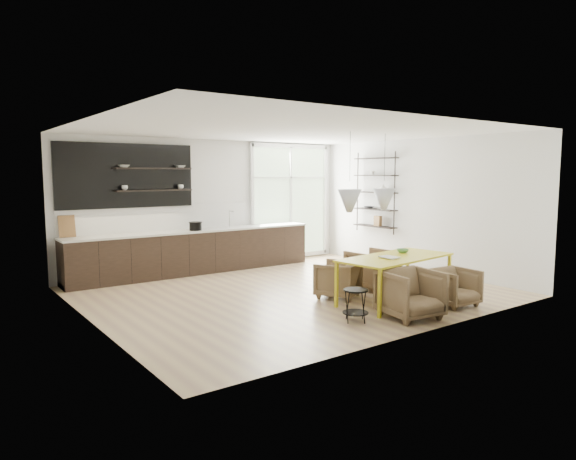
# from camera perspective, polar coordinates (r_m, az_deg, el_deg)

# --- Properties ---
(room) EXTENTS (7.02, 6.01, 2.91)m
(room) POSITION_cam_1_polar(r_m,az_deg,el_deg) (10.43, -0.66, 2.53)
(room) COLOR tan
(room) RESTS_ON ground
(kitchen_run) EXTENTS (5.54, 0.69, 2.75)m
(kitchen_run) POSITION_cam_1_polar(r_m,az_deg,el_deg) (11.25, -10.69, -1.73)
(kitchen_run) COLOR black
(kitchen_run) RESTS_ON ground
(right_shelving) EXTENTS (0.26, 1.22, 1.90)m
(right_shelving) POSITION_cam_1_polar(r_m,az_deg,el_deg) (12.30, 9.76, 3.90)
(right_shelving) COLOR black
(right_shelving) RESTS_ON ground
(dining_table) EXTENTS (2.20, 1.20, 0.77)m
(dining_table) POSITION_cam_1_polar(r_m,az_deg,el_deg) (8.76, 11.88, -3.24)
(dining_table) COLOR gold
(dining_table) RESTS_ON ground
(armchair_back_left) EXTENTS (0.93, 0.94, 0.63)m
(armchair_back_left) POSITION_cam_1_polar(r_m,az_deg,el_deg) (8.99, 5.57, -5.47)
(armchair_back_left) COLOR brown
(armchair_back_left) RESTS_ON ground
(armchair_back_right) EXTENTS (0.83, 0.85, 0.73)m
(armchair_back_right) POSITION_cam_1_polar(r_m,az_deg,el_deg) (9.76, 9.33, -4.31)
(armchair_back_right) COLOR brown
(armchair_back_right) RESTS_ON ground
(armchair_front_left) EXTENTS (0.90, 0.92, 0.73)m
(armchair_front_left) POSITION_cam_1_polar(r_m,az_deg,el_deg) (7.89, 13.46, -6.92)
(armchair_front_left) COLOR brown
(armchair_front_left) RESTS_ON ground
(armchair_front_right) EXTENTS (0.70, 0.72, 0.61)m
(armchair_front_right) POSITION_cam_1_polar(r_m,az_deg,el_deg) (8.82, 17.98, -6.07)
(armchair_front_right) COLOR brown
(armchair_front_right) RESTS_ON ground
(wire_stool) EXTENTS (0.38, 0.38, 0.48)m
(wire_stool) POSITION_cam_1_polar(r_m,az_deg,el_deg) (7.57, 7.52, -7.81)
(wire_stool) COLOR black
(wire_stool) RESTS_ON ground
(table_book) EXTENTS (0.23, 0.30, 0.03)m
(table_book) POSITION_cam_1_polar(r_m,az_deg,el_deg) (8.48, 10.65, -3.08)
(table_book) COLOR white
(table_book) RESTS_ON dining_table
(table_bowl) EXTENTS (0.22, 0.22, 0.06)m
(table_bowl) POSITION_cam_1_polar(r_m,az_deg,el_deg) (9.21, 12.62, -2.27)
(table_bowl) COLOR #4E8549
(table_bowl) RESTS_ON dining_table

